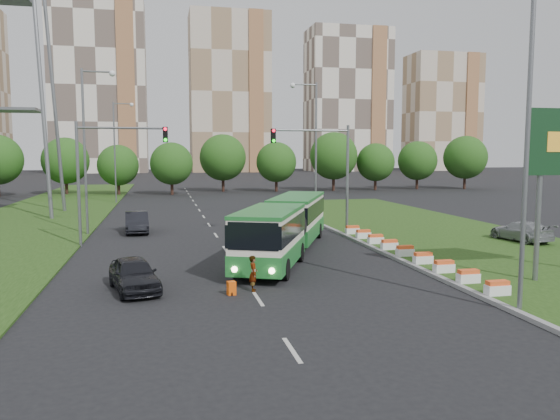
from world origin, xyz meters
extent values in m
plane|color=black|center=(0.00, 0.00, 0.00)|extent=(360.00, 360.00, 0.00)
cube|color=#1F3F12|center=(13.00, 8.00, 0.07)|extent=(14.00, 60.00, 0.15)
cube|color=gray|center=(6.05, 8.00, 0.09)|extent=(0.30, 60.00, 0.18)
cube|color=#1F3F12|center=(-18.00, 25.00, 0.05)|extent=(12.00, 110.00, 0.10)
cylinder|color=slate|center=(10.00, -6.00, 2.80)|extent=(0.24, 0.24, 5.60)
cylinder|color=slate|center=(6.40, 10.00, 4.00)|extent=(0.20, 0.20, 8.00)
cylinder|color=slate|center=(3.65, 10.00, 7.60)|extent=(5.50, 0.14, 0.14)
cube|color=black|center=(0.90, 10.00, 7.20)|extent=(0.32, 0.32, 1.00)
cylinder|color=slate|center=(-12.00, 9.00, 4.00)|extent=(0.20, 0.20, 8.00)
cylinder|color=slate|center=(-9.25, 9.00, 7.60)|extent=(5.50, 0.14, 0.14)
cube|color=black|center=(-6.50, 9.00, 7.20)|extent=(0.32, 0.32, 1.00)
cube|color=#EFE5D0|center=(-25.00, 150.00, 26.00)|extent=(28.00, 15.00, 52.00)
cube|color=beige|center=(15.00, 150.00, 25.00)|extent=(25.00, 15.00, 50.00)
cube|color=#EFE5D0|center=(55.00, 150.00, 23.50)|extent=(27.00, 15.00, 47.00)
cube|color=beige|center=(90.00, 150.00, 20.00)|extent=(24.00, 14.00, 40.00)
cube|color=silver|center=(0.12, -1.06, 1.77)|extent=(2.53, 6.98, 2.73)
cube|color=silver|center=(0.12, 7.90, 1.77)|extent=(2.53, 8.50, 2.73)
cylinder|color=black|center=(0.12, 3.04, 1.72)|extent=(2.53, 1.27, 2.53)
cube|color=#20702C|center=(0.12, -1.06, 0.86)|extent=(2.61, 7.03, 0.96)
cube|color=#20702C|center=(0.12, 7.90, 0.86)|extent=(2.61, 8.55, 0.96)
cube|color=black|center=(0.12, -1.06, 2.23)|extent=(2.61, 7.03, 1.06)
cube|color=black|center=(0.12, 7.90, 2.23)|extent=(2.61, 8.55, 1.06)
imported|color=black|center=(-8.06, -3.52, 0.74)|extent=(2.70, 4.62, 1.48)
imported|color=black|center=(-8.72, 14.65, 0.78)|extent=(1.95, 4.85, 1.57)
imported|color=#92969A|center=(16.63, 4.20, 0.81)|extent=(2.49, 4.79, 1.33)
imported|color=gray|center=(-2.98, -4.67, 0.78)|extent=(0.45, 0.62, 1.57)
cube|color=#ED550C|center=(-4.00, -5.12, 0.29)|extent=(0.34, 0.29, 0.59)
cylinder|color=black|center=(-4.00, -5.27, 0.07)|extent=(0.04, 0.14, 0.14)
camera|label=1|loc=(-6.77, -27.68, 5.99)|focal=35.00mm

